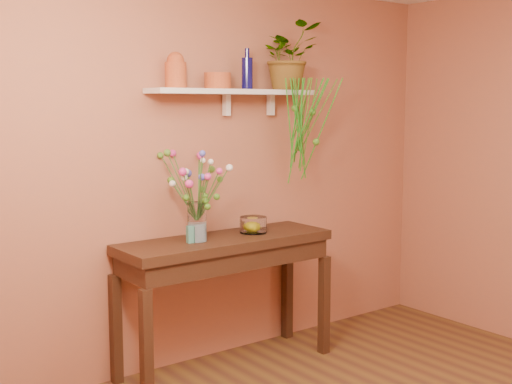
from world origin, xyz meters
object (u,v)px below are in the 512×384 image
(bouquet, at_px, (195,177))
(glass_vase, at_px, (197,225))
(terracotta_jug, at_px, (176,71))
(blue_bottle, at_px, (247,73))
(glass_bowl, at_px, (253,225))
(spider_plant, at_px, (288,56))
(sideboard, at_px, (226,256))

(bouquet, bearing_deg, glass_vase, -82.53)
(glass_vase, height_order, bouquet, bouquet)
(terracotta_jug, distance_m, blue_bottle, 0.56)
(terracotta_jug, bearing_deg, glass_bowl, -14.61)
(bouquet, bearing_deg, blue_bottle, 12.71)
(bouquet, relative_size, glass_bowl, 2.50)
(glass_vase, distance_m, glass_bowl, 0.48)
(spider_plant, height_order, bouquet, spider_plant)
(terracotta_jug, xyz_separation_m, glass_bowl, (0.53, -0.14, -1.07))
(blue_bottle, bearing_deg, glass_vase, -165.77)
(blue_bottle, xyz_separation_m, glass_vase, (-0.51, -0.13, -1.02))
(blue_bottle, relative_size, bouquet, 0.60)
(glass_bowl, bearing_deg, spider_plant, 15.60)
(sideboard, height_order, spider_plant, spider_plant)
(sideboard, xyz_separation_m, glass_bowl, (0.25, 0.02, 0.19))
(glass_vase, bearing_deg, spider_plant, 8.41)
(spider_plant, relative_size, glass_bowl, 2.57)
(sideboard, distance_m, spider_plant, 1.54)
(spider_plant, bearing_deg, glass_vase, -171.59)
(spider_plant, xyz_separation_m, bouquet, (-0.89, -0.12, -0.83))
(glass_vase, bearing_deg, glass_bowl, 2.04)
(spider_plant, distance_m, glass_bowl, 1.28)
(blue_bottle, bearing_deg, glass_bowl, -105.41)
(blue_bottle, xyz_separation_m, bouquet, (-0.51, -0.12, -0.70))
(sideboard, xyz_separation_m, terracotta_jug, (-0.28, 0.15, 1.26))
(sideboard, xyz_separation_m, spider_plant, (0.66, 0.13, 1.39))
(blue_bottle, distance_m, glass_bowl, 1.08)
(sideboard, distance_m, glass_bowl, 0.31)
(terracotta_jug, distance_m, bouquet, 0.71)
(sideboard, bearing_deg, terracotta_jug, 151.44)
(terracotta_jug, height_order, spider_plant, spider_plant)
(blue_bottle, relative_size, glass_vase, 1.09)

